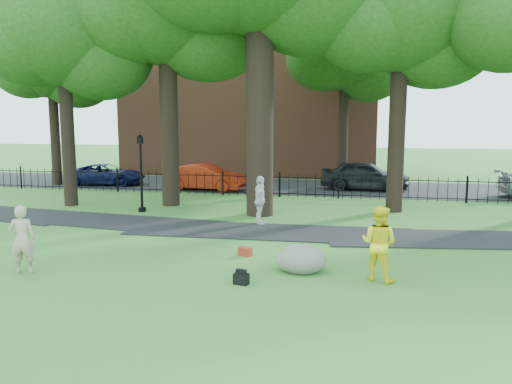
% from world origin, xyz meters
% --- Properties ---
extents(ground, '(120.00, 120.00, 0.00)m').
position_xyz_m(ground, '(0.00, 0.00, 0.00)').
color(ground, '#306925').
rests_on(ground, ground).
extents(footpath, '(36.07, 3.85, 0.03)m').
position_xyz_m(footpath, '(1.00, 3.90, 0.00)').
color(footpath, black).
rests_on(footpath, ground).
extents(street, '(80.00, 7.00, 0.02)m').
position_xyz_m(street, '(0.00, 16.00, 0.00)').
color(street, black).
rests_on(street, ground).
extents(iron_fence, '(44.00, 0.04, 1.20)m').
position_xyz_m(iron_fence, '(0.00, 12.00, 0.60)').
color(iron_fence, black).
rests_on(iron_fence, ground).
extents(brick_building, '(18.00, 8.00, 12.00)m').
position_xyz_m(brick_building, '(-4.00, 24.00, 6.00)').
color(brick_building, brown).
rests_on(brick_building, ground).
extents(tree_row, '(26.82, 7.96, 12.42)m').
position_xyz_m(tree_row, '(0.52, 8.40, 8.15)').
color(tree_row, black).
rests_on(tree_row, ground).
extents(woman, '(0.74, 0.60, 1.77)m').
position_xyz_m(woman, '(-4.35, -2.05, 0.89)').
color(woman, tan).
rests_on(woman, ground).
extents(man, '(1.11, 1.01, 1.86)m').
position_xyz_m(man, '(4.55, -0.75, 0.93)').
color(man, yellow).
rests_on(man, ground).
extents(pedestrian, '(0.48, 1.09, 1.84)m').
position_xyz_m(pedestrian, '(0.39, 5.10, 0.92)').
color(pedestrian, silver).
rests_on(pedestrian, ground).
extents(boulder, '(1.59, 1.41, 0.77)m').
position_xyz_m(boulder, '(2.61, -0.47, 0.38)').
color(boulder, slate).
rests_on(boulder, ground).
extents(lamppost, '(0.33, 0.33, 3.31)m').
position_xyz_m(lamppost, '(-5.10, 6.68, 1.62)').
color(lamppost, black).
rests_on(lamppost, ground).
extents(backpack, '(0.39, 0.29, 0.26)m').
position_xyz_m(backpack, '(1.33, -1.76, 0.13)').
color(backpack, black).
rests_on(backpack, ground).
extents(red_bag, '(0.43, 0.36, 0.25)m').
position_xyz_m(red_bag, '(0.85, 0.72, 0.13)').
color(red_bag, maroon).
rests_on(red_bag, ground).
extents(red_sedan, '(4.58, 1.90, 1.47)m').
position_xyz_m(red_sedan, '(-4.43, 13.50, 0.74)').
color(red_sedan, '#B0220D').
rests_on(red_sedan, ground).
extents(navy_van, '(4.78, 2.60, 1.27)m').
position_xyz_m(navy_van, '(-11.00, 14.49, 0.64)').
color(navy_van, '#0A0E36').
rests_on(navy_van, ground).
extents(grey_car, '(4.98, 2.28, 1.65)m').
position_xyz_m(grey_car, '(4.30, 15.41, 0.83)').
color(grey_car, black).
rests_on(grey_car, ground).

